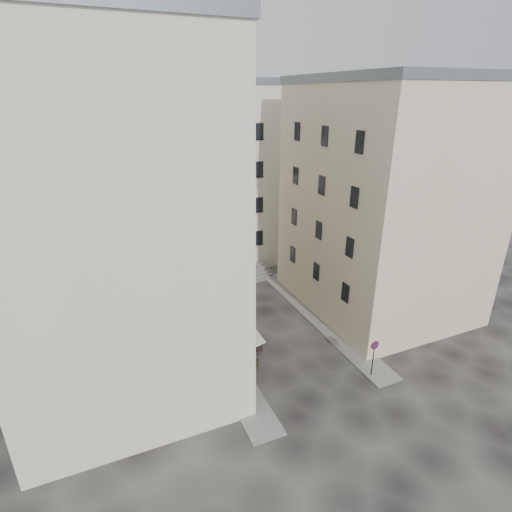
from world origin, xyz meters
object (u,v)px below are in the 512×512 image
no_parking_sign (374,352)px  bistro_table_b (252,351)px  bistro_table_a (247,366)px  pedestrian (252,338)px

no_parking_sign → bistro_table_b: no_parking_sign is taller
bistro_table_a → pedestrian: pedestrian is taller
bistro_table_b → pedestrian: 1.16m
no_parking_sign → bistro_table_a: 8.30m
bistro_table_b → bistro_table_a: bearing=-124.0°
bistro_table_a → pedestrian: 2.86m
bistro_table_a → no_parking_sign: bearing=-26.0°
pedestrian → no_parking_sign: bearing=90.9°
no_parking_sign → bistro_table_a: bearing=154.1°
bistro_table_a → bistro_table_b: (0.98, 1.45, -0.01)m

